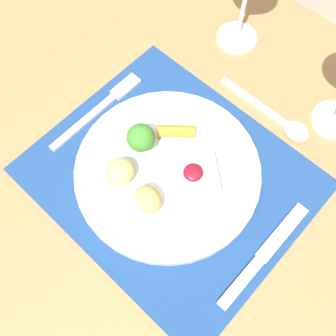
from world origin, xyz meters
TOP-DOWN VIEW (x-y plane):
  - ground_plane at (0.00, 0.00)m, footprint 8.00×8.00m
  - dining_table at (0.00, 0.00)m, footprint 1.11×0.93m
  - placemat at (0.00, 0.00)m, footprint 0.42×0.36m
  - dinner_plate at (-0.01, -0.00)m, footprint 0.30×0.30m
  - fork at (-0.18, 0.02)m, footprint 0.02×0.20m
  - knife at (0.19, -0.01)m, footprint 0.02×0.20m
  - spoon at (0.07, 0.21)m, footprint 0.19×0.04m

SIDE VIEW (x-z plane):
  - ground_plane at x=0.00m, z-range 0.00..0.00m
  - dining_table at x=0.00m, z-range 0.26..1.01m
  - placemat at x=0.00m, z-range 0.75..0.75m
  - spoon at x=0.07m, z-range 0.75..0.76m
  - knife at x=0.19m, z-range 0.75..0.76m
  - fork at x=-0.18m, z-range 0.75..0.76m
  - dinner_plate at x=-0.01m, z-range 0.73..0.80m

